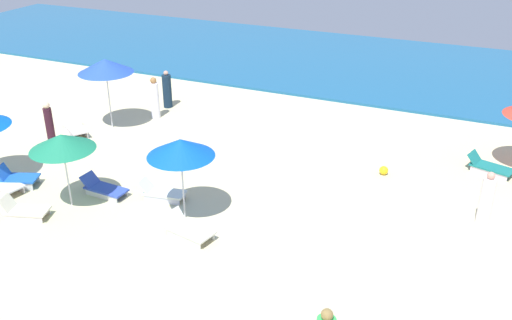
% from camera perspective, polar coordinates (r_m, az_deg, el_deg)
% --- Properties ---
extents(ocean, '(60.00, 12.31, 0.12)m').
position_cam_1_polar(ocean, '(31.54, 13.34, 8.96)').
color(ocean, '#1B5B89').
rests_on(ocean, ground_plane).
extents(lounge_chair_0_0, '(1.61, 1.03, 0.59)m').
position_cam_1_polar(lounge_chair_0_0, '(20.89, 22.27, -0.61)').
color(lounge_chair_0_0, silver).
rests_on(lounge_chair_0_0, ground_plane).
extents(umbrella_1, '(1.93, 1.93, 2.52)m').
position_cam_1_polar(umbrella_1, '(15.98, -7.55, 1.23)').
color(umbrella_1, silver).
rests_on(umbrella_1, ground_plane).
extents(lounge_chair_1_0, '(1.53, 0.94, 0.64)m').
position_cam_1_polar(lounge_chair_1_0, '(16.03, -6.83, -6.87)').
color(lounge_chair_1_0, silver).
rests_on(lounge_chair_1_0, ground_plane).
extents(lounge_chair_1_1, '(1.49, 0.81, 0.60)m').
position_cam_1_polar(lounge_chair_1_1, '(17.99, -9.43, -3.21)').
color(lounge_chair_1_1, silver).
rests_on(lounge_chair_1_1, ground_plane).
extents(umbrella_2, '(1.92, 1.92, 2.36)m').
position_cam_1_polar(umbrella_2, '(17.48, -18.84, 1.71)').
color(umbrella_2, silver).
rests_on(umbrella_2, ground_plane).
extents(lounge_chair_2_0, '(1.55, 0.69, 0.58)m').
position_cam_1_polar(lounge_chair_2_0, '(18.63, -14.99, -2.74)').
color(lounge_chair_2_0, silver).
rests_on(lounge_chair_2_0, ground_plane).
extents(lounge_chair_2_1, '(1.45, 0.98, 0.66)m').
position_cam_1_polar(lounge_chair_2_1, '(18.11, -22.19, -4.66)').
color(lounge_chair_2_1, silver).
rests_on(lounge_chair_2_1, ground_plane).
extents(lounge_chair_3_0, '(1.37, 1.07, 0.70)m').
position_cam_1_polar(lounge_chair_3_0, '(20.02, -22.78, -1.69)').
color(lounge_chair_3_0, silver).
rests_on(lounge_chair_3_0, ground_plane).
extents(lounge_chair_3_1, '(1.57, 0.87, 0.70)m').
position_cam_1_polar(lounge_chair_3_1, '(19.91, -24.04, -2.13)').
color(lounge_chair_3_1, silver).
rests_on(lounge_chair_3_1, ground_plane).
extents(umbrella_5, '(2.14, 2.14, 2.82)m').
position_cam_1_polar(umbrella_5, '(23.00, -14.83, 9.07)').
color(umbrella_5, silver).
rests_on(umbrella_5, ground_plane).
extents(lounge_chair_5_0, '(1.58, 1.31, 0.69)m').
position_cam_1_polar(lounge_chair_5_0, '(23.46, -17.64, 3.12)').
color(lounge_chair_5_0, silver).
rests_on(lounge_chair_5_0, ground_plane).
extents(beachgoer_1, '(0.31, 0.31, 1.75)m').
position_cam_1_polar(beachgoer_1, '(22.40, -19.94, 3.28)').
color(beachgoer_1, '#361623').
rests_on(beachgoer_1, ground_plane).
extents(beachgoer_3, '(0.50, 0.50, 1.75)m').
position_cam_1_polar(beachgoer_3, '(24.18, -10.09, 6.02)').
color(beachgoer_3, white).
rests_on(beachgoer_3, ground_plane).
extents(beachgoer_4, '(0.52, 0.52, 1.66)m').
position_cam_1_polar(beachgoer_4, '(17.52, 22.02, -3.74)').
color(beachgoer_4, white).
rests_on(beachgoer_4, ground_plane).
extents(beachgoer_6, '(0.49, 0.49, 1.65)m').
position_cam_1_polar(beachgoer_6, '(25.31, -8.88, 6.87)').
color(beachgoer_6, '#13263A').
rests_on(beachgoer_6, ground_plane).
extents(beach_ball_1, '(0.30, 0.30, 0.30)m').
position_cam_1_polar(beach_ball_1, '(19.73, 12.65, -1.02)').
color(beach_ball_1, yellow).
rests_on(beach_ball_1, ground_plane).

